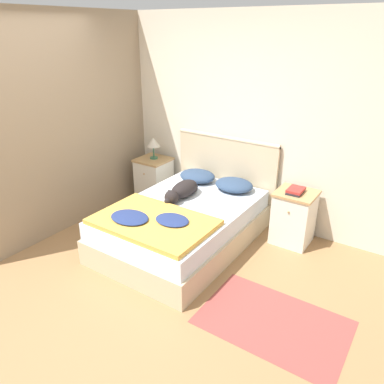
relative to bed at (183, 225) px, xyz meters
The scene contains 14 objects.
ground_plane 1.10m from the bed, 96.42° to the right, with size 16.00×16.00×0.00m, color #997047.
wall_back 1.49m from the bed, 96.43° to the left, with size 9.00×0.06×2.55m.
wall_side_left 1.79m from the bed, behind, with size 0.06×3.10×2.55m.
bed is the anchor object (origin of this frame).
headboard 1.04m from the bed, 90.00° to the left, with size 1.43×0.06×1.08m.
nightstand_left 1.29m from the bed, 143.97° to the left, with size 0.44×0.44×0.64m.
nightstand_right 1.29m from the bed, 36.03° to the left, with size 0.44×0.44×0.64m.
pillow_left 0.83m from the bed, 110.55° to the left, with size 0.48×0.40×0.14m.
pillow_right 0.83m from the bed, 69.45° to the left, with size 0.48×0.40×0.14m.
quilt 0.59m from the bed, 91.04° to the right, with size 1.21×0.81×0.09m.
dog 0.41m from the bed, 126.70° to the left, with size 0.23×0.65×0.19m.
book_stack 1.34m from the bed, 35.49° to the left, with size 0.17×0.24×0.05m.
table_lamp 1.44m from the bed, 143.29° to the left, with size 0.19×0.19×0.30m.
rug 1.55m from the bed, 24.01° to the right, with size 1.24×0.83×0.00m.
Camera 1 is at (2.34, -2.03, 2.35)m, focal length 35.00 mm.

